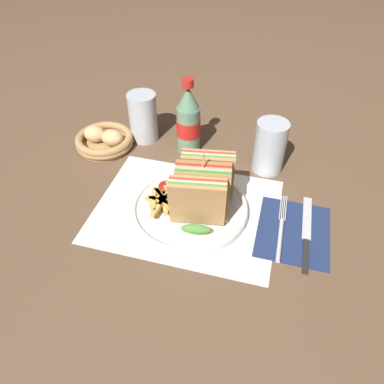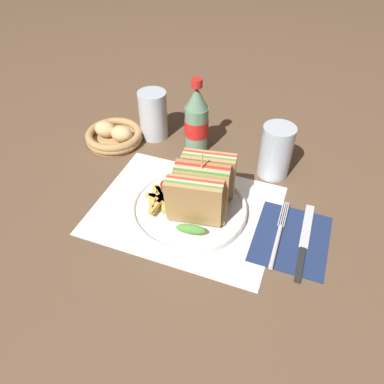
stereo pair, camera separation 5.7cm
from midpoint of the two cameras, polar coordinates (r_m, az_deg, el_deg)
ground_plane at (r=0.84m, az=2.04°, el=-1.91°), size 4.00×4.00×0.00m
placemat at (r=0.83m, az=1.01°, el=-2.77°), size 0.40×0.31×0.00m
plate_main at (r=0.82m, az=1.50°, el=-2.49°), size 0.26×0.26×0.02m
club_sandwich at (r=0.77m, az=3.58°, el=0.26°), size 0.12×0.18×0.15m
fries_pile at (r=0.81m, az=-2.33°, el=-0.95°), size 0.08×0.11×0.02m
ketchup_blob at (r=0.85m, az=-1.50°, el=1.03°), size 0.05×0.04×0.02m
napkin at (r=0.80m, az=16.88°, el=-6.80°), size 0.15×0.18×0.00m
fork at (r=0.79m, az=14.96°, el=-7.01°), size 0.02×0.19×0.01m
knife at (r=0.80m, az=18.73°, el=-7.18°), size 0.02×0.21×0.00m
coke_bottle_near at (r=0.96m, az=2.43°, el=10.71°), size 0.06×0.06×0.20m
glass_near at (r=0.92m, az=14.34°, el=5.53°), size 0.08×0.08×0.13m
glass_far at (r=1.03m, az=-4.31°, el=11.60°), size 0.08×0.08×0.13m
bread_basket at (r=1.04m, az=-10.23°, el=8.41°), size 0.15×0.15×0.06m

